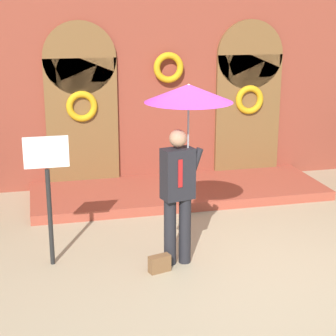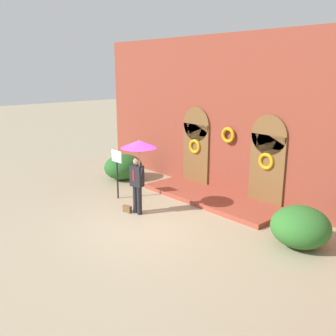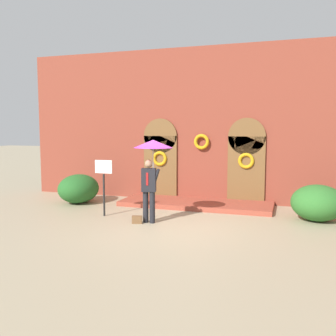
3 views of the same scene
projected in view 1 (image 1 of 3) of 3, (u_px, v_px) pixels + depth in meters
ground_plane at (238, 269)px, 7.24m from camera, size 80.00×80.00×0.00m
building_facade at (165, 40)px, 10.38m from camera, size 14.00×2.30×5.60m
person_with_umbrella at (186, 120)px, 6.93m from camera, size 1.10×1.10×2.36m
handbag at (160, 264)px, 7.16m from camera, size 0.30×0.19×0.22m
sign_post at (48, 180)px, 7.09m from camera, size 0.56×0.06×1.72m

